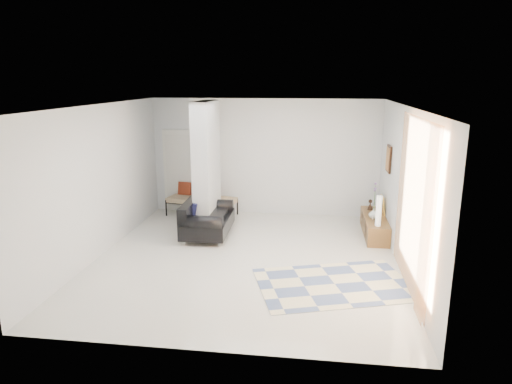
# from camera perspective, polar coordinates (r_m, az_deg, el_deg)

# --- Properties ---
(floor) EXTENTS (6.00, 6.00, 0.00)m
(floor) POSITION_cam_1_polar(r_m,az_deg,el_deg) (8.57, -1.27, -8.31)
(floor) COLOR silver
(floor) RESTS_ON ground
(ceiling) EXTENTS (6.00, 6.00, 0.00)m
(ceiling) POSITION_cam_1_polar(r_m,az_deg,el_deg) (7.94, -1.38, 10.73)
(ceiling) COLOR white
(ceiling) RESTS_ON wall_back
(wall_back) EXTENTS (6.00, 0.00, 6.00)m
(wall_back) POSITION_cam_1_polar(r_m,az_deg,el_deg) (11.06, 1.08, 4.36)
(wall_back) COLOR silver
(wall_back) RESTS_ON ground
(wall_front) EXTENTS (6.00, 0.00, 6.00)m
(wall_front) POSITION_cam_1_polar(r_m,az_deg,el_deg) (5.32, -6.35, -6.46)
(wall_front) COLOR silver
(wall_front) RESTS_ON ground
(wall_left) EXTENTS (0.00, 6.00, 6.00)m
(wall_left) POSITION_cam_1_polar(r_m,az_deg,el_deg) (8.98, -18.94, 1.33)
(wall_left) COLOR silver
(wall_left) RESTS_ON ground
(wall_right) EXTENTS (0.00, 6.00, 6.00)m
(wall_right) POSITION_cam_1_polar(r_m,az_deg,el_deg) (8.19, 18.05, 0.23)
(wall_right) COLOR silver
(wall_right) RESTS_ON ground
(partition_column) EXTENTS (0.35, 1.20, 2.80)m
(partition_column) POSITION_cam_1_polar(r_m,az_deg,el_deg) (9.89, -6.20, 3.13)
(partition_column) COLOR #B5B9BD
(partition_column) RESTS_ON floor
(hallway_door) EXTENTS (0.85, 0.06, 2.04)m
(hallway_door) POSITION_cam_1_polar(r_m,az_deg,el_deg) (11.51, -9.40, 2.63)
(hallway_door) COLOR white
(hallway_door) RESTS_ON floor
(curtain) EXTENTS (0.00, 2.55, 2.55)m
(curtain) POSITION_cam_1_polar(r_m,az_deg,el_deg) (7.07, 19.05, -1.56)
(curtain) COLOR #FF9743
(curtain) RESTS_ON wall_right
(wall_art) EXTENTS (0.04, 0.45, 0.55)m
(wall_art) POSITION_cam_1_polar(r_m,az_deg,el_deg) (9.78, 16.27, 4.01)
(wall_art) COLOR black
(wall_art) RESTS_ON wall_right
(media_console) EXTENTS (0.45, 1.68, 0.80)m
(media_console) POSITION_cam_1_polar(r_m,az_deg,el_deg) (10.09, 14.59, -4.04)
(media_console) COLOR brown
(media_console) RESTS_ON floor
(loveseat) EXTENTS (0.95, 1.58, 0.76)m
(loveseat) POSITION_cam_1_polar(r_m,az_deg,el_deg) (9.76, -6.38, -3.35)
(loveseat) COLOR silver
(loveseat) RESTS_ON floor
(daybed) EXTENTS (1.73, 0.99, 0.77)m
(daybed) POSITION_cam_1_polar(r_m,az_deg,el_deg) (11.18, -6.87, -0.77)
(daybed) COLOR black
(daybed) RESTS_ON floor
(area_rug) EXTENTS (2.83, 2.29, 0.01)m
(area_rug) POSITION_cam_1_polar(r_m,az_deg,el_deg) (7.66, 9.80, -11.28)
(area_rug) COLOR beige
(area_rug) RESTS_ON floor
(cylinder_lamp) EXTENTS (0.11, 0.11, 0.61)m
(cylinder_lamp) POSITION_cam_1_polar(r_m,az_deg,el_deg) (9.36, 15.08, -2.28)
(cylinder_lamp) COLOR beige
(cylinder_lamp) RESTS_ON media_console
(bronze_figurine) EXTENTS (0.13, 0.13, 0.23)m
(bronze_figurine) POSITION_cam_1_polar(r_m,az_deg,el_deg) (10.50, 14.09, -1.54)
(bronze_figurine) COLOR black
(bronze_figurine) RESTS_ON media_console
(vase) EXTENTS (0.23, 0.23, 0.21)m
(vase) POSITION_cam_1_polar(r_m,az_deg,el_deg) (9.86, 14.50, -2.62)
(vase) COLOR white
(vase) RESTS_ON media_console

